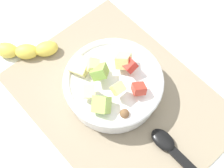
# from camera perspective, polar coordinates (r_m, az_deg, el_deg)

# --- Properties ---
(ground_plane) EXTENTS (2.40, 2.40, 0.00)m
(ground_plane) POSITION_cam_1_polar(r_m,az_deg,el_deg) (0.73, 1.26, -2.64)
(ground_plane) COLOR silver
(placemat) EXTENTS (0.46, 0.34, 0.01)m
(placemat) POSITION_cam_1_polar(r_m,az_deg,el_deg) (0.72, 1.27, -2.53)
(placemat) COLOR gray
(placemat) RESTS_ON ground_plane
(salad_bowl) EXTENTS (0.21, 0.21, 0.11)m
(salad_bowl) POSITION_cam_1_polar(r_m,az_deg,el_deg) (0.69, -0.08, -0.27)
(salad_bowl) COLOR white
(salad_bowl) RESTS_ON placemat
(serving_spoon) EXTENTS (0.24, 0.04, 0.01)m
(serving_spoon) POSITION_cam_1_polar(r_m,az_deg,el_deg) (0.68, 12.03, -12.86)
(serving_spoon) COLOR black
(serving_spoon) RESTS_ON placemat
(banana_whole) EXTENTS (0.12, 0.13, 0.04)m
(banana_whole) POSITION_cam_1_polar(r_m,az_deg,el_deg) (0.79, -14.58, 5.70)
(banana_whole) COLOR yellow
(banana_whole) RESTS_ON ground_plane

